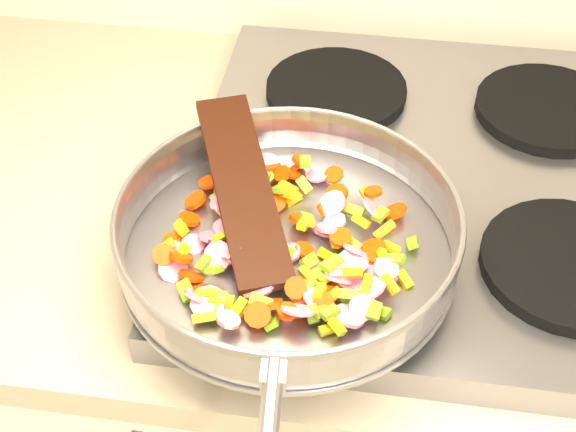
# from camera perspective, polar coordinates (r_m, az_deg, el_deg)

# --- Properties ---
(cooktop) EXTENTS (0.60, 0.60, 0.04)m
(cooktop) POSITION_cam_1_polar(r_m,az_deg,el_deg) (1.00, 10.49, 2.24)
(cooktop) COLOR #939399
(cooktop) RESTS_ON counter_top
(grate_fl) EXTENTS (0.19, 0.19, 0.02)m
(grate_fl) POSITION_cam_1_polar(r_m,az_deg,el_deg) (0.88, 1.52, -1.45)
(grate_fl) COLOR black
(grate_fl) RESTS_ON cooktop
(grate_fr) EXTENTS (0.19, 0.19, 0.02)m
(grate_fr) POSITION_cam_1_polar(r_m,az_deg,el_deg) (0.91, 19.40, -3.25)
(grate_fr) COLOR black
(grate_fr) RESTS_ON cooktop
(grate_bl) EXTENTS (0.19, 0.19, 0.02)m
(grate_bl) POSITION_cam_1_polar(r_m,az_deg,el_deg) (1.10, 3.45, 8.92)
(grate_bl) COLOR black
(grate_bl) RESTS_ON cooktop
(grate_br) EXTENTS (0.19, 0.19, 0.02)m
(grate_br) POSITION_cam_1_polar(r_m,az_deg,el_deg) (1.11, 18.02, 7.27)
(grate_br) COLOR black
(grate_br) RESTS_ON cooktop
(saute_pan) EXTENTS (0.40, 0.57, 0.06)m
(saute_pan) POSITION_cam_1_polar(r_m,az_deg,el_deg) (0.83, -0.01, -1.19)
(saute_pan) COLOR #9E9EA5
(saute_pan) RESTS_ON grate_fl
(vegetable_heap) EXTENTS (0.28, 0.27, 0.04)m
(vegetable_heap) POSITION_cam_1_polar(r_m,az_deg,el_deg) (0.84, -0.11, -2.16)
(vegetable_heap) COLOR yellow
(vegetable_heap) RESTS_ON saute_pan
(wooden_spatula) EXTENTS (0.15, 0.26, 0.06)m
(wooden_spatula) POSITION_cam_1_polar(r_m,az_deg,el_deg) (0.86, -3.25, 2.07)
(wooden_spatula) COLOR black
(wooden_spatula) RESTS_ON saute_pan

